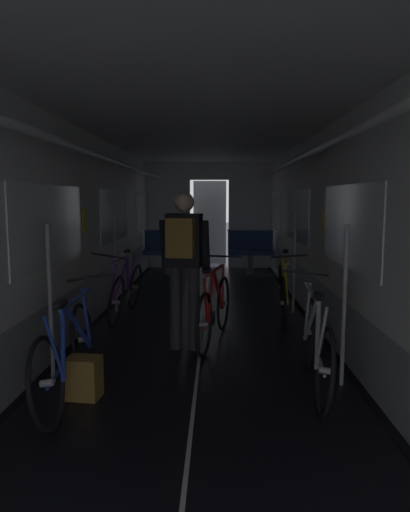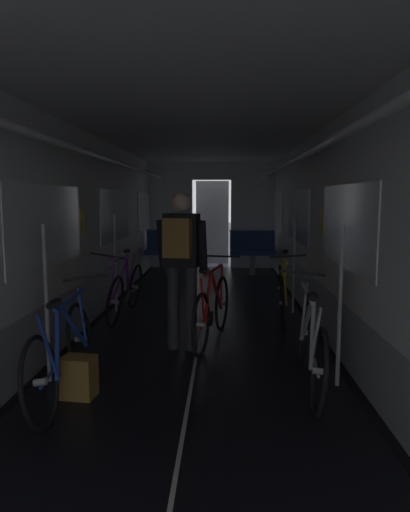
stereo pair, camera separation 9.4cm
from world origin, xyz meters
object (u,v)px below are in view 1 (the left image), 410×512
at_px(bicycle_silver, 316,344).
at_px(bicycle_red_in_aisle, 214,309).
at_px(bench_seat_far_left, 167,248).
at_px(bicycle_purple, 126,290).
at_px(bicycle_blue, 68,353).
at_px(bicycle_yellow, 283,291).
at_px(bench_seat_far_right, 250,248).
at_px(backpack_on_floor, 84,378).
at_px(person_cyclist_aisle, 184,256).

height_order(bicycle_silver, bicycle_red_in_aisle, bicycle_silver).
relative_size(bench_seat_far_left, bicycle_purple, 0.58).
relative_size(bench_seat_far_left, bicycle_silver, 0.58).
bearing_deg(bicycle_blue, bicycle_yellow, 50.92).
height_order(bench_seat_far_right, backpack_on_floor, bench_seat_far_right).
relative_size(bench_seat_far_left, bench_seat_far_right, 1.00).
relative_size(bicycle_silver, person_cyclist_aisle, 1.00).
bearing_deg(bicycle_purple, backpack_on_floor, -86.54).
xyz_separation_m(bench_seat_far_right, bicycle_purple, (-1.95, -3.72, -0.19)).
height_order(person_cyclist_aisle, bicycle_red_in_aisle, person_cyclist_aisle).
distance_m(bench_seat_far_left, bicycle_red_in_aisle, 4.90).
relative_size(person_cyclist_aisle, backpack_on_floor, 4.96).
distance_m(bench_seat_far_right, bicycle_purple, 4.20).
xyz_separation_m(bicycle_yellow, bicycle_blue, (-2.09, -2.57, -0.00)).
height_order(bicycle_silver, bicycle_yellow, same).
distance_m(bicycle_red_in_aisle, backpack_on_floor, 1.85).
bearing_deg(bicycle_silver, backpack_on_floor, -171.89).
bearing_deg(bench_seat_far_left, bicycle_yellow, -62.12).
bearing_deg(bicycle_purple, person_cyclist_aisle, -56.45).
bearing_deg(bicycle_red_in_aisle, bench_seat_far_right, 81.15).
distance_m(person_cyclist_aisle, backpack_on_floor, 1.67).
bearing_deg(bicycle_yellow, bicycle_blue, -129.08).
xyz_separation_m(bench_seat_far_right, backpack_on_floor, (-1.80, -6.30, -0.40)).
xyz_separation_m(bench_seat_far_left, person_cyclist_aisle, (0.73, -5.05, 0.45)).
height_order(bench_seat_far_left, bicycle_yellow, bench_seat_far_left).
distance_m(bicycle_silver, person_cyclist_aisle, 1.66).
bearing_deg(bench_seat_far_right, backpack_on_floor, -105.93).
height_order(bench_seat_far_left, bicycle_blue, bicycle_blue).
bearing_deg(bench_seat_far_right, bicycle_purple, -117.72).
bearing_deg(bicycle_red_in_aisle, backpack_on_floor, -124.84).
xyz_separation_m(bicycle_silver, person_cyclist_aisle, (-1.20, 0.97, 0.63)).
height_order(bicycle_blue, bicycle_purple, same).
bearing_deg(bicycle_blue, bicycle_purple, 90.78).
relative_size(bicycle_yellow, bicycle_red_in_aisle, 1.02).
xyz_separation_m(bicycle_purple, person_cyclist_aisle, (0.89, -1.34, 0.63)).
bearing_deg(bicycle_silver, bench_seat_far_left, 107.76).
relative_size(bicycle_silver, bicycle_blue, 1.00).
distance_m(bench_seat_far_left, person_cyclist_aisle, 5.13).
bearing_deg(backpack_on_floor, bench_seat_far_left, 90.02).
xyz_separation_m(bench_seat_far_left, bicycle_red_in_aisle, (1.06, -4.79, -0.18)).
relative_size(bench_seat_far_right, bicycle_purple, 0.58).
distance_m(bench_seat_far_right, bicycle_red_in_aisle, 4.85).
height_order(bicycle_silver, bicycle_blue, bicycle_blue).
xyz_separation_m(bicycle_yellow, bicycle_red_in_aisle, (-0.92, -1.06, 0.00)).
xyz_separation_m(person_cyclist_aisle, backpack_on_floor, (-0.73, -1.24, -0.85)).
height_order(bicycle_yellow, bicycle_blue, bicycle_blue).
bearing_deg(bench_seat_far_right, bicycle_silver, -88.77).
distance_m(bicycle_yellow, person_cyclist_aisle, 1.92).
bearing_deg(bench_seat_far_left, backpack_on_floor, -89.98).
xyz_separation_m(person_cyclist_aisle, bicycle_red_in_aisle, (0.32, 0.27, -0.63)).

